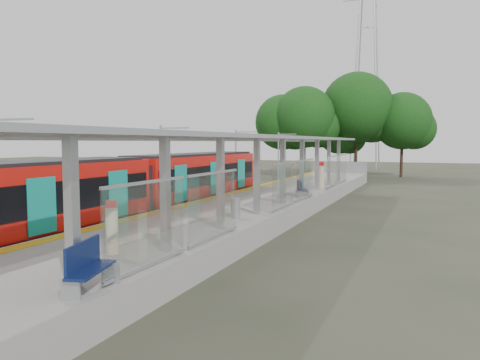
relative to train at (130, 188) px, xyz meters
name	(u,v)px	position (x,y,z in m)	size (l,w,h in m)	color
trackbed	(194,208)	(0.00, 6.83, -1.93)	(3.00, 70.00, 0.24)	#59544C
platform	(261,206)	(4.50, 6.83, -1.55)	(6.00, 50.00, 1.00)	gray
tactile_strip	(222,196)	(1.95, 6.83, -1.04)	(0.60, 50.00, 0.02)	yellow
end_fence	(339,167)	(4.50, 31.78, -0.45)	(6.00, 0.10, 1.20)	#9EA0A5
train	(130,188)	(0.00, 0.00, 0.00)	(2.74, 27.60, 3.62)	black
canopy	(265,145)	(6.11, 3.02, 2.15)	(3.27, 38.00, 3.66)	#9EA0A5
pylon	(367,51)	(3.50, 59.83, 16.95)	(8.00, 4.00, 38.00)	#9EA0A5
tree_cluster	(340,117)	(3.15, 38.94, 5.38)	(20.82, 12.57, 12.96)	#382316
catenary_masts	(162,165)	(-1.72, 5.83, 0.86)	(2.08, 48.16, 5.40)	#9EA0A5
bench_near	(88,265)	(6.98, -11.26, -0.46)	(0.94, 1.73, 1.13)	navy
bench_mid	(300,188)	(6.45, 8.53, -0.53)	(0.74, 1.52, 1.00)	navy
bench_far	(302,189)	(6.68, 8.30, -0.55)	(0.87, 1.46, 0.95)	navy
info_pillar_near	(112,231)	(5.27, -8.19, -0.35)	(0.36, 0.36, 1.62)	beige
info_pillar_far	(321,177)	(6.59, 13.82, -0.22)	(0.43, 0.43, 1.91)	beige
litter_bin	(236,208)	(6.06, -0.65, -0.62)	(0.42, 0.42, 0.87)	#9EA0A5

